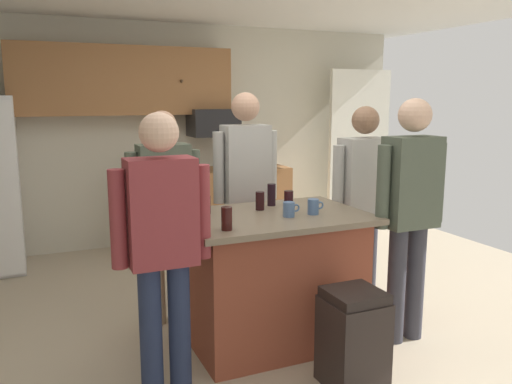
{
  "coord_description": "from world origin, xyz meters",
  "views": [
    {
      "loc": [
        -1.43,
        -3.39,
        1.74
      ],
      "look_at": [
        0.1,
        0.11,
        1.05
      ],
      "focal_mm": 36.59,
      "sensor_mm": 36.0,
      "label": 1
    }
  ],
  "objects_px": {
    "glass_short_whisky": "(271,195)",
    "glass_pilsner": "(289,202)",
    "microwave_over_range": "(213,123)",
    "kitchen_island": "(273,278)",
    "person_guest_by_door": "(246,182)",
    "person_host_foreground": "(162,238)",
    "person_guest_right": "(363,194)",
    "person_elder_center": "(165,204)",
    "mug_blue_stoneware": "(289,209)",
    "glass_dark_ale": "(205,205)",
    "mug_ceramic_white": "(314,207)",
    "person_guest_left": "(410,204)",
    "trash_bin": "(353,339)",
    "tumbler_amber": "(260,201)",
    "glass_stout_tall": "(227,219)"
  },
  "relations": [
    {
      "from": "kitchen_island",
      "to": "person_guest_right",
      "type": "xyz_separation_m",
      "value": [
        0.94,
        0.27,
        0.49
      ]
    },
    {
      "from": "kitchen_island",
      "to": "person_guest_by_door",
      "type": "relative_size",
      "value": 0.72
    },
    {
      "from": "microwave_over_range",
      "to": "mug_ceramic_white",
      "type": "bearing_deg",
      "value": -94.95
    },
    {
      "from": "person_guest_left",
      "to": "mug_blue_stoneware",
      "type": "xyz_separation_m",
      "value": [
        -0.82,
        0.25,
        -0.02
      ]
    },
    {
      "from": "person_host_foreground",
      "to": "trash_bin",
      "type": "height_order",
      "value": "person_host_foreground"
    },
    {
      "from": "glass_short_whisky",
      "to": "glass_dark_ale",
      "type": "relative_size",
      "value": 1.33
    },
    {
      "from": "person_guest_right",
      "to": "kitchen_island",
      "type": "bearing_deg",
      "value": 0.0
    },
    {
      "from": "person_elder_center",
      "to": "glass_dark_ale",
      "type": "xyz_separation_m",
      "value": [
        0.19,
        -0.42,
        0.06
      ]
    },
    {
      "from": "microwave_over_range",
      "to": "trash_bin",
      "type": "bearing_deg",
      "value": -95.16
    },
    {
      "from": "tumbler_amber",
      "to": "glass_stout_tall",
      "type": "bearing_deg",
      "value": -133.34
    },
    {
      "from": "person_host_foreground",
      "to": "microwave_over_range",
      "type": "bearing_deg",
      "value": 42.37
    },
    {
      "from": "person_guest_left",
      "to": "person_elder_center",
      "type": "bearing_deg",
      "value": -11.44
    },
    {
      "from": "person_elder_center",
      "to": "microwave_over_range",
      "type": "bearing_deg",
      "value": 107.51
    },
    {
      "from": "glass_short_whisky",
      "to": "trash_bin",
      "type": "relative_size",
      "value": 0.27
    },
    {
      "from": "kitchen_island",
      "to": "person_guest_by_door",
      "type": "height_order",
      "value": "person_guest_by_door"
    },
    {
      "from": "glass_pilsner",
      "to": "glass_dark_ale",
      "type": "distance_m",
      "value": 0.58
    },
    {
      "from": "person_elder_center",
      "to": "tumbler_amber",
      "type": "relative_size",
      "value": 12.39
    },
    {
      "from": "microwave_over_range",
      "to": "glass_dark_ale",
      "type": "bearing_deg",
      "value": -110.46
    },
    {
      "from": "glass_short_whisky",
      "to": "glass_pilsner",
      "type": "height_order",
      "value": "glass_short_whisky"
    },
    {
      "from": "glass_stout_tall",
      "to": "glass_dark_ale",
      "type": "bearing_deg",
      "value": 87.04
    },
    {
      "from": "person_guest_left",
      "to": "person_guest_by_door",
      "type": "bearing_deg",
      "value": -34.41
    },
    {
      "from": "person_host_foreground",
      "to": "mug_ceramic_white",
      "type": "height_order",
      "value": "person_host_foreground"
    },
    {
      "from": "microwave_over_range",
      "to": "person_guest_left",
      "type": "bearing_deg",
      "value": -82.68
    },
    {
      "from": "person_host_foreground",
      "to": "person_guest_right",
      "type": "relative_size",
      "value": 0.99
    },
    {
      "from": "mug_blue_stoneware",
      "to": "person_guest_by_door",
      "type": "bearing_deg",
      "value": 86.43
    },
    {
      "from": "mug_ceramic_white",
      "to": "trash_bin",
      "type": "xyz_separation_m",
      "value": [
        -0.07,
        -0.62,
        -0.69
      ]
    },
    {
      "from": "person_guest_left",
      "to": "person_guest_by_door",
      "type": "relative_size",
      "value": 0.97
    },
    {
      "from": "person_elder_center",
      "to": "glass_pilsner",
      "type": "relative_size",
      "value": 10.56
    },
    {
      "from": "microwave_over_range",
      "to": "glass_pilsner",
      "type": "height_order",
      "value": "microwave_over_range"
    },
    {
      "from": "glass_pilsner",
      "to": "microwave_over_range",
      "type": "bearing_deg",
      "value": 82.01
    },
    {
      "from": "person_guest_right",
      "to": "tumbler_amber",
      "type": "xyz_separation_m",
      "value": [
        -0.96,
        -0.1,
        0.04
      ]
    },
    {
      "from": "person_guest_by_door",
      "to": "mug_blue_stoneware",
      "type": "xyz_separation_m",
      "value": [
        -0.06,
        -0.91,
        -0.05
      ]
    },
    {
      "from": "mug_blue_stoneware",
      "to": "glass_dark_ale",
      "type": "height_order",
      "value": "glass_dark_ale"
    },
    {
      "from": "person_guest_right",
      "to": "glass_stout_tall",
      "type": "distance_m",
      "value": 1.5
    },
    {
      "from": "microwave_over_range",
      "to": "mug_blue_stoneware",
      "type": "xyz_separation_m",
      "value": [
        -0.43,
        -2.8,
        -0.46
      ]
    },
    {
      "from": "kitchen_island",
      "to": "trash_bin",
      "type": "relative_size",
      "value": 2.12
    },
    {
      "from": "trash_bin",
      "to": "person_host_foreground",
      "type": "bearing_deg",
      "value": 161.81
    },
    {
      "from": "microwave_over_range",
      "to": "kitchen_island",
      "type": "relative_size",
      "value": 0.43
    },
    {
      "from": "glass_pilsner",
      "to": "mug_blue_stoneware",
      "type": "xyz_separation_m",
      "value": [
        -0.06,
        -0.12,
        -0.03
      ]
    },
    {
      "from": "trash_bin",
      "to": "tumbler_amber",
      "type": "bearing_deg",
      "value": 103.56
    },
    {
      "from": "glass_pilsner",
      "to": "glass_dark_ale",
      "type": "height_order",
      "value": "glass_pilsner"
    },
    {
      "from": "kitchen_island",
      "to": "glass_dark_ale",
      "type": "bearing_deg",
      "value": 153.99
    },
    {
      "from": "trash_bin",
      "to": "glass_dark_ale",
      "type": "bearing_deg",
      "value": 123.27
    },
    {
      "from": "person_elder_center",
      "to": "person_guest_left",
      "type": "xyz_separation_m",
      "value": [
        1.5,
        -0.99,
        0.06
      ]
    },
    {
      "from": "mug_blue_stoneware",
      "to": "kitchen_island",
      "type": "bearing_deg",
      "value": 120.52
    },
    {
      "from": "kitchen_island",
      "to": "mug_ceramic_white",
      "type": "height_order",
      "value": "mug_ceramic_white"
    },
    {
      "from": "person_elder_center",
      "to": "person_guest_by_door",
      "type": "relative_size",
      "value": 0.92
    },
    {
      "from": "microwave_over_range",
      "to": "person_guest_by_door",
      "type": "bearing_deg",
      "value": -101.23
    },
    {
      "from": "person_elder_center",
      "to": "glass_short_whisky",
      "type": "relative_size",
      "value": 9.94
    },
    {
      "from": "person_host_foreground",
      "to": "person_guest_left",
      "type": "xyz_separation_m",
      "value": [
        1.77,
        0.02,
        0.05
      ]
    }
  ]
}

